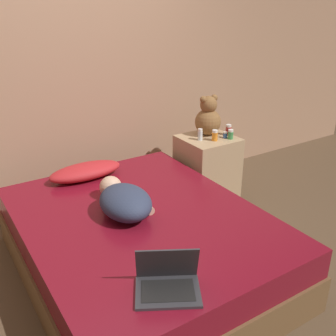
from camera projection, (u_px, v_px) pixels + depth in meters
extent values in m
plane|color=brown|center=(143.00, 270.00, 2.96)|extent=(12.00, 12.00, 0.00)
cube|color=tan|center=(67.00, 70.00, 3.44)|extent=(8.00, 0.06, 2.60)
cube|color=brown|center=(142.00, 255.00, 2.90)|extent=(1.60, 2.03, 0.27)
cube|color=maroon|center=(141.00, 228.00, 2.81)|extent=(1.56, 1.99, 0.21)
cube|color=tan|center=(207.00, 169.00, 3.89)|extent=(0.50, 0.48, 0.66)
ellipsoid|color=red|center=(86.00, 171.00, 3.31)|extent=(0.62, 0.27, 0.13)
ellipsoid|color=#2D3851|center=(126.00, 202.00, 2.73)|extent=(0.39, 0.50, 0.21)
sphere|color=#DBAD8E|center=(111.00, 187.00, 2.99)|extent=(0.17, 0.17, 0.17)
cylinder|color=#DBAD8E|center=(145.00, 205.00, 2.84)|extent=(0.08, 0.22, 0.06)
cube|color=#333338|center=(168.00, 292.00, 2.03)|extent=(0.41, 0.38, 0.02)
cube|color=black|center=(168.00, 290.00, 2.03)|extent=(0.32, 0.28, 0.00)
cube|color=#333338|center=(167.00, 263.00, 2.06)|extent=(0.33, 0.24, 0.23)
cube|color=black|center=(167.00, 263.00, 2.06)|extent=(0.30, 0.21, 0.20)
sphere|color=brown|center=(208.00, 122.00, 3.80)|extent=(0.25, 0.25, 0.25)
sphere|color=brown|center=(209.00, 105.00, 3.73)|extent=(0.16, 0.16, 0.16)
sphere|color=brown|center=(203.00, 100.00, 3.67)|extent=(0.07, 0.07, 0.07)
sphere|color=brown|center=(214.00, 98.00, 3.74)|extent=(0.07, 0.07, 0.07)
cylinder|color=silver|center=(200.00, 136.00, 3.67)|extent=(0.04, 0.04, 0.09)
cylinder|color=white|center=(200.00, 130.00, 3.65)|extent=(0.04, 0.04, 0.02)
cylinder|color=#3866B2|center=(225.00, 136.00, 3.74)|extent=(0.04, 0.04, 0.05)
cylinder|color=white|center=(225.00, 133.00, 3.73)|extent=(0.04, 0.04, 0.01)
cylinder|color=#B72D2D|center=(228.00, 131.00, 3.81)|extent=(0.05, 0.05, 0.08)
cylinder|color=white|center=(229.00, 126.00, 3.79)|extent=(0.05, 0.05, 0.02)
cylinder|color=#3D8E4C|center=(231.00, 135.00, 3.71)|extent=(0.05, 0.05, 0.07)
cylinder|color=white|center=(231.00, 131.00, 3.69)|extent=(0.05, 0.05, 0.02)
cylinder|color=orange|center=(215.00, 136.00, 3.66)|extent=(0.05, 0.05, 0.08)
cylinder|color=white|center=(215.00, 131.00, 3.64)|extent=(0.05, 0.05, 0.02)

